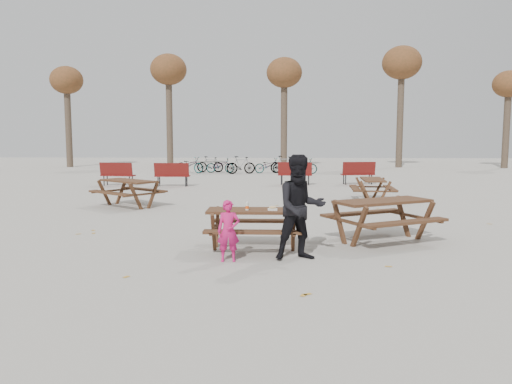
{
  "coord_description": "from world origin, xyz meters",
  "views": [
    {
      "loc": [
        0.4,
        -9.49,
        2.19
      ],
      "look_at": [
        0.0,
        1.0,
        1.0
      ],
      "focal_mm": 35.0,
      "sensor_mm": 36.0,
      "label": 1
    }
  ],
  "objects_px": {
    "main_picnic_table": "(254,219)",
    "picnic_table_east": "(382,221)",
    "adult": "(301,208)",
    "food_tray": "(273,209)",
    "child": "(229,231)",
    "picnic_table_north": "(128,193)",
    "soda_bottle": "(247,207)",
    "picnic_table_far": "(372,190)"
  },
  "relations": [
    {
      "from": "adult",
      "to": "picnic_table_north",
      "type": "distance_m",
      "value": 8.17
    },
    {
      "from": "adult",
      "to": "picnic_table_far",
      "type": "distance_m",
      "value": 8.55
    },
    {
      "from": "soda_bottle",
      "to": "adult",
      "type": "xyz_separation_m",
      "value": [
        0.98,
        -0.68,
        0.08
      ]
    },
    {
      "from": "soda_bottle",
      "to": "picnic_table_east",
      "type": "relative_size",
      "value": 0.08
    },
    {
      "from": "adult",
      "to": "picnic_table_far",
      "type": "bearing_deg",
      "value": 56.68
    },
    {
      "from": "child",
      "to": "adult",
      "type": "xyz_separation_m",
      "value": [
        1.26,
        0.18,
        0.39
      ]
    },
    {
      "from": "picnic_table_east",
      "to": "picnic_table_far",
      "type": "xyz_separation_m",
      "value": [
        1.04,
        6.47,
        -0.06
      ]
    },
    {
      "from": "child",
      "to": "picnic_table_north",
      "type": "distance_m",
      "value": 7.61
    },
    {
      "from": "picnic_table_east",
      "to": "picnic_table_north",
      "type": "relative_size",
      "value": 1.05
    },
    {
      "from": "main_picnic_table",
      "to": "picnic_table_east",
      "type": "height_order",
      "value": "picnic_table_east"
    },
    {
      "from": "child",
      "to": "adult",
      "type": "relative_size",
      "value": 0.58
    },
    {
      "from": "picnic_table_east",
      "to": "picnic_table_far",
      "type": "relative_size",
      "value": 1.15
    },
    {
      "from": "picnic_table_north",
      "to": "child",
      "type": "bearing_deg",
      "value": -23.33
    },
    {
      "from": "main_picnic_table",
      "to": "food_tray",
      "type": "xyz_separation_m",
      "value": [
        0.36,
        -0.11,
        0.21
      ]
    },
    {
      "from": "food_tray",
      "to": "picnic_table_far",
      "type": "relative_size",
      "value": 0.1
    },
    {
      "from": "adult",
      "to": "picnic_table_far",
      "type": "relative_size",
      "value": 1.06
    },
    {
      "from": "picnic_table_north",
      "to": "main_picnic_table",
      "type": "bearing_deg",
      "value": -16.57
    },
    {
      "from": "main_picnic_table",
      "to": "child",
      "type": "distance_m",
      "value": 1.05
    },
    {
      "from": "food_tray",
      "to": "child",
      "type": "bearing_deg",
      "value": -131.76
    },
    {
      "from": "main_picnic_table",
      "to": "picnic_table_east",
      "type": "xyz_separation_m",
      "value": [
        2.63,
        0.8,
        -0.15
      ]
    },
    {
      "from": "main_picnic_table",
      "to": "food_tray",
      "type": "bearing_deg",
      "value": -17.27
    },
    {
      "from": "child",
      "to": "picnic_table_east",
      "type": "distance_m",
      "value": 3.51
    },
    {
      "from": "food_tray",
      "to": "main_picnic_table",
      "type": "bearing_deg",
      "value": 162.73
    },
    {
      "from": "food_tray",
      "to": "adult",
      "type": "bearing_deg",
      "value": -53.73
    },
    {
      "from": "adult",
      "to": "food_tray",
      "type": "bearing_deg",
      "value": 112.27
    },
    {
      "from": "soda_bottle",
      "to": "child",
      "type": "distance_m",
      "value": 0.95
    },
    {
      "from": "picnic_table_north",
      "to": "picnic_table_far",
      "type": "relative_size",
      "value": 1.09
    },
    {
      "from": "child",
      "to": "picnic_table_north",
      "type": "xyz_separation_m",
      "value": [
        -3.73,
        6.63,
        -0.13
      ]
    },
    {
      "from": "main_picnic_table",
      "to": "picnic_table_north",
      "type": "height_order",
      "value": "picnic_table_north"
    },
    {
      "from": "main_picnic_table",
      "to": "adult",
      "type": "xyz_separation_m",
      "value": [
        0.85,
        -0.79,
        0.34
      ]
    },
    {
      "from": "food_tray",
      "to": "soda_bottle",
      "type": "relative_size",
      "value": 1.06
    },
    {
      "from": "child",
      "to": "picnic_table_north",
      "type": "relative_size",
      "value": 0.56
    },
    {
      "from": "adult",
      "to": "picnic_table_far",
      "type": "height_order",
      "value": "adult"
    },
    {
      "from": "main_picnic_table",
      "to": "picnic_table_north",
      "type": "xyz_separation_m",
      "value": [
        -4.14,
        5.67,
        -0.17
      ]
    },
    {
      "from": "food_tray",
      "to": "picnic_table_north",
      "type": "height_order",
      "value": "picnic_table_north"
    },
    {
      "from": "food_tray",
      "to": "soda_bottle",
      "type": "height_order",
      "value": "soda_bottle"
    },
    {
      "from": "picnic_table_north",
      "to": "picnic_table_far",
      "type": "height_order",
      "value": "picnic_table_north"
    },
    {
      "from": "soda_bottle",
      "to": "picnic_table_east",
      "type": "height_order",
      "value": "soda_bottle"
    },
    {
      "from": "soda_bottle",
      "to": "adult",
      "type": "relative_size",
      "value": 0.09
    },
    {
      "from": "adult",
      "to": "picnic_table_north",
      "type": "relative_size",
      "value": 0.97
    },
    {
      "from": "picnic_table_far",
      "to": "child",
      "type": "bearing_deg",
      "value": 157.58
    },
    {
      "from": "main_picnic_table",
      "to": "soda_bottle",
      "type": "xyz_separation_m",
      "value": [
        -0.13,
        -0.11,
        0.26
      ]
    }
  ]
}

